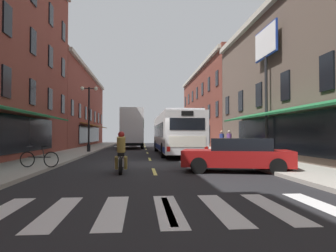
{
  "coord_description": "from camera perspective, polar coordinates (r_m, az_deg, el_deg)",
  "views": [
    {
      "loc": [
        -0.56,
        -16.29,
        1.52
      ],
      "look_at": [
        1.22,
        3.8,
        2.09
      ],
      "focal_mm": 33.11,
      "sensor_mm": 36.0,
      "label": 1
    }
  ],
  "objects": [
    {
      "name": "ground_plane",
      "position": [
        16.38,
        -3.09,
        -7.11
      ],
      "size": [
        34.8,
        80.0,
        0.1
      ],
      "primitive_type": "cube",
      "color": "black"
    },
    {
      "name": "lane_centre_dashes",
      "position": [
        16.13,
        -3.06,
        -7.01
      ],
      "size": [
        0.14,
        73.9,
        0.01
      ],
      "color": "#DBCC4C",
      "rests_on": "ground"
    },
    {
      "name": "crosswalk_near",
      "position": [
        6.5,
        0.06,
        -15.12
      ],
      "size": [
        7.1,
        2.8,
        0.01
      ],
      "color": "silver",
      "rests_on": "ground"
    },
    {
      "name": "sidewalk_left",
      "position": [
        17.21,
        -23.26,
        -6.32
      ],
      "size": [
        3.0,
        80.0,
        0.14
      ],
      "primitive_type": "cube",
      "color": "#A39E93",
      "rests_on": "ground"
    },
    {
      "name": "sidewalk_right",
      "position": [
        17.59,
        16.62,
        -6.27
      ],
      "size": [
        3.0,
        80.0,
        0.14
      ],
      "primitive_type": "cube",
      "color": "#A39E93",
      "rests_on": "ground"
    },
    {
      "name": "billboard_sign",
      "position": [
        20.27,
        17.57,
        12.16
      ],
      "size": [
        0.4,
        3.18,
        7.96
      ],
      "color": "black",
      "rests_on": "sidewalk_right"
    },
    {
      "name": "transit_bus",
      "position": [
        24.01,
        1.22,
        -1.33
      ],
      "size": [
        2.72,
        12.51,
        3.11
      ],
      "color": "silver",
      "rests_on": "ground"
    },
    {
      "name": "box_truck",
      "position": [
        34.36,
        -6.62,
        -0.51
      ],
      "size": [
        2.57,
        7.42,
        4.27
      ],
      "color": "white",
      "rests_on": "ground"
    },
    {
      "name": "sedan_near",
      "position": [
        13.07,
        12.64,
        -5.17
      ],
      "size": [
        4.68,
        2.85,
        1.38
      ],
      "color": "maroon",
      "rests_on": "ground"
    },
    {
      "name": "sedan_mid",
      "position": [
        44.89,
        -6.41,
        -2.64
      ],
      "size": [
        1.9,
        4.53,
        1.39
      ],
      "color": "silver",
      "rests_on": "ground"
    },
    {
      "name": "motorcycle_rider",
      "position": [
        12.64,
        -8.62,
        -5.28
      ],
      "size": [
        0.62,
        2.07,
        1.66
      ],
      "color": "black",
      "rests_on": "ground"
    },
    {
      "name": "bicycle_near",
      "position": [
        14.29,
        -22.61,
        -5.58
      ],
      "size": [
        1.7,
        0.48,
        0.91
      ],
      "color": "black",
      "rests_on": "sidewalk_left"
    },
    {
      "name": "pedestrian_near",
      "position": [
        28.5,
        6.44,
        -2.57
      ],
      "size": [
        0.36,
        0.52,
        1.69
      ],
      "rotation": [
        0.0,
        0.0,
        3.29
      ],
      "color": "#B29947",
      "rests_on": "sidewalk_right"
    },
    {
      "name": "pedestrian_mid",
      "position": [
        24.8,
        9.87,
        -2.75
      ],
      "size": [
        0.36,
        0.36,
        1.71
      ],
      "rotation": [
        0.0,
        0.0,
        6.02
      ],
      "color": "navy",
      "rests_on": "sidewalk_right"
    },
    {
      "name": "pedestrian_far",
      "position": [
        23.57,
        11.19,
        -2.79
      ],
      "size": [
        0.36,
        0.36,
        1.71
      ],
      "rotation": [
        0.0,
        0.0,
        4.78
      ],
      "color": "#66387F",
      "rests_on": "sidewalk_right"
    },
    {
      "name": "street_lamp_twin",
      "position": [
        26.2,
        -14.36,
        1.89
      ],
      "size": [
        1.42,
        0.32,
        5.34
      ],
      "color": "black",
      "rests_on": "sidewalk_left"
    }
  ]
}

